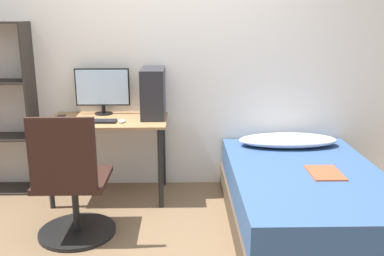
# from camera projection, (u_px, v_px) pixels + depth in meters

# --- Properties ---
(ground_plane) EXTENTS (14.00, 14.00, 0.00)m
(ground_plane) POSITION_uv_depth(u_px,v_px,m) (162.00, 253.00, 3.01)
(ground_plane) COLOR brown
(wall_back) EXTENTS (8.00, 0.05, 2.50)m
(wall_back) POSITION_uv_depth(u_px,v_px,m) (167.00, 57.00, 3.99)
(wall_back) COLOR silver
(wall_back) RESTS_ON ground_plane
(desk) EXTENTS (1.04, 0.61, 0.73)m
(desk) POSITION_uv_depth(u_px,v_px,m) (109.00, 131.00, 3.82)
(desk) COLOR #997047
(desk) RESTS_ON ground_plane
(office_chair) EXTENTS (0.58, 0.58, 0.97)m
(office_chair) POSITION_uv_depth(u_px,v_px,m) (72.00, 193.00, 3.13)
(office_chair) COLOR black
(office_chair) RESTS_ON ground_plane
(bed) EXTENTS (1.19, 1.83, 0.46)m
(bed) POSITION_uv_depth(u_px,v_px,m) (306.00, 199.00, 3.36)
(bed) COLOR #4C3D2D
(bed) RESTS_ON ground_plane
(pillow) EXTENTS (0.91, 0.36, 0.11)m
(pillow) POSITION_uv_depth(u_px,v_px,m) (288.00, 140.00, 3.92)
(pillow) COLOR #B2B7C6
(pillow) RESTS_ON bed
(magazine) EXTENTS (0.24, 0.32, 0.01)m
(magazine) POSITION_uv_depth(u_px,v_px,m) (325.00, 173.00, 3.25)
(magazine) COLOR #B24C2D
(magazine) RESTS_ON bed
(monitor) EXTENTS (0.50, 0.17, 0.42)m
(monitor) POSITION_uv_depth(u_px,v_px,m) (102.00, 89.00, 3.93)
(monitor) COLOR black
(monitor) RESTS_ON desk
(keyboard) EXTENTS (0.40, 0.11, 0.02)m
(keyboard) POSITION_uv_depth(u_px,v_px,m) (93.00, 121.00, 3.67)
(keyboard) COLOR black
(keyboard) RESTS_ON desk
(pc_tower) EXTENTS (0.20, 0.41, 0.44)m
(pc_tower) POSITION_uv_depth(u_px,v_px,m) (153.00, 93.00, 3.82)
(pc_tower) COLOR #232328
(pc_tower) RESTS_ON desk
(mouse) EXTENTS (0.06, 0.09, 0.02)m
(mouse) POSITION_uv_depth(u_px,v_px,m) (122.00, 121.00, 3.67)
(mouse) COLOR silver
(mouse) RESTS_ON desk
(phone) EXTENTS (0.07, 0.14, 0.01)m
(phone) POSITION_uv_depth(u_px,v_px,m) (60.00, 117.00, 3.85)
(phone) COLOR black
(phone) RESTS_ON desk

